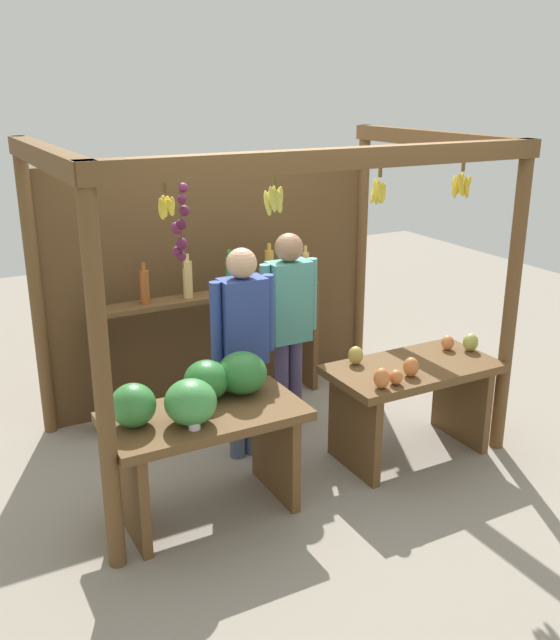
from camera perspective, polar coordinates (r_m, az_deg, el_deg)
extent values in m
plane|color=gray|center=(5.55, -0.93, -9.46)|extent=(12.00, 12.00, 0.00)
cylinder|color=brown|center=(3.81, -14.12, -4.81)|extent=(0.10, 0.10, 2.26)
cylinder|color=brown|center=(5.26, 18.12, 1.29)|extent=(0.10, 0.10, 2.26)
cylinder|color=brown|center=(5.54, -19.08, 2.06)|extent=(0.10, 0.10, 2.26)
cylinder|color=brown|center=(6.62, 6.53, 5.53)|extent=(0.10, 0.10, 2.26)
cube|color=brown|center=(4.12, 5.05, 12.83)|extent=(3.01, 0.12, 0.12)
cube|color=brown|center=(4.45, -18.38, 12.40)|extent=(0.12, 1.96, 0.12)
cube|color=brown|center=(5.73, 12.38, 14.06)|extent=(0.12, 1.96, 0.12)
cube|color=#52381E|center=(5.98, -5.19, 3.04)|extent=(2.91, 0.04, 2.03)
cylinder|color=brown|center=(4.06, -0.46, 11.26)|extent=(0.02, 0.02, 0.06)
ellipsoid|color=#D1CC4C|center=(4.09, -0.01, 9.75)|extent=(0.04, 0.07, 0.15)
ellipsoid|color=#D1CC4C|center=(4.11, -0.27, 9.76)|extent=(0.07, 0.07, 0.16)
ellipsoid|color=#D1CC4C|center=(4.11, -0.69, 9.77)|extent=(0.07, 0.04, 0.15)
ellipsoid|color=#D1CC4C|center=(4.09, -0.86, 9.44)|extent=(0.06, 0.06, 0.15)
ellipsoid|color=#D1CC4C|center=(4.06, -1.01, 9.39)|extent=(0.04, 0.09, 0.15)
ellipsoid|color=#D1CC4C|center=(4.04, -0.61, 9.69)|extent=(0.06, 0.05, 0.15)
ellipsoid|color=#D1CC4C|center=(4.06, -0.30, 9.59)|extent=(0.08, 0.04, 0.15)
ellipsoid|color=#D1CC4C|center=(4.07, -0.11, 9.50)|extent=(0.08, 0.07, 0.16)
cylinder|color=brown|center=(4.85, 14.54, 11.86)|extent=(0.02, 0.02, 0.06)
ellipsoid|color=gold|center=(4.90, 14.80, 10.38)|extent=(0.04, 0.09, 0.15)
ellipsoid|color=gold|center=(4.88, 14.29, 10.59)|extent=(0.07, 0.04, 0.16)
ellipsoid|color=gold|center=(4.86, 13.89, 10.35)|extent=(0.06, 0.07, 0.16)
ellipsoid|color=gold|center=(4.82, 14.33, 10.53)|extent=(0.06, 0.06, 0.16)
ellipsoid|color=gold|center=(4.85, 14.78, 10.29)|extent=(0.07, 0.05, 0.16)
cylinder|color=brown|center=(4.44, 8.08, 11.70)|extent=(0.02, 0.02, 0.06)
ellipsoid|color=yellow|center=(4.47, 8.25, 10.03)|extent=(0.04, 0.07, 0.14)
ellipsoid|color=yellow|center=(4.49, 7.96, 10.02)|extent=(0.06, 0.05, 0.14)
ellipsoid|color=yellow|center=(4.48, 7.57, 10.07)|extent=(0.08, 0.06, 0.14)
ellipsoid|color=yellow|center=(4.44, 7.73, 10.37)|extent=(0.04, 0.06, 0.14)
ellipsoid|color=yellow|center=(4.42, 8.00, 10.28)|extent=(0.05, 0.05, 0.14)
ellipsoid|color=yellow|center=(4.45, 8.27, 10.13)|extent=(0.05, 0.05, 0.14)
cylinder|color=brown|center=(3.79, -9.27, 10.49)|extent=(0.02, 0.02, 0.06)
ellipsoid|color=yellow|center=(3.82, -8.73, 9.07)|extent=(0.04, 0.06, 0.11)
ellipsoid|color=yellow|center=(3.84, -9.17, 9.10)|extent=(0.06, 0.05, 0.11)
ellipsoid|color=yellow|center=(3.82, -9.44, 9.12)|extent=(0.05, 0.04, 0.11)
ellipsoid|color=yellow|center=(3.80, -9.49, 8.74)|extent=(0.04, 0.06, 0.11)
ellipsoid|color=yellow|center=(3.76, -9.41, 8.91)|extent=(0.06, 0.05, 0.11)
ellipsoid|color=yellow|center=(3.79, -8.83, 8.93)|extent=(0.07, 0.06, 0.11)
cylinder|color=#4C422D|center=(4.16, -7.98, 7.82)|extent=(0.01, 0.01, 0.55)
sphere|color=#601E42|center=(4.13, -7.81, 10.51)|extent=(0.06, 0.06, 0.06)
sphere|color=#511938|center=(4.12, -7.90, 9.62)|extent=(0.06, 0.06, 0.06)
sphere|color=#511938|center=(4.15, -7.71, 8.72)|extent=(0.06, 0.06, 0.06)
sphere|color=#47142D|center=(4.15, -7.97, 7.65)|extent=(0.06, 0.06, 0.06)
sphere|color=#601E42|center=(4.17, -8.32, 7.35)|extent=(0.07, 0.07, 0.07)
sphere|color=#511938|center=(4.17, -7.92, 6.12)|extent=(0.07, 0.07, 0.07)
sphere|color=#511938|center=(4.19, -7.94, 5.09)|extent=(0.06, 0.06, 0.06)
sphere|color=#601E42|center=(4.19, -8.30, 5.50)|extent=(0.06, 0.06, 0.06)
cube|color=brown|center=(4.38, -6.10, -7.72)|extent=(1.22, 0.64, 0.06)
cube|color=brown|center=(4.42, -11.96, -13.04)|extent=(0.06, 0.58, 0.64)
cube|color=brown|center=(4.73, -0.38, -10.35)|extent=(0.06, 0.58, 0.64)
ellipsoid|color=#429347|center=(4.18, -7.21, -6.57)|extent=(0.42, 0.42, 0.27)
ellipsoid|color=#2D7533|center=(4.55, -3.07, -4.28)|extent=(0.38, 0.38, 0.27)
ellipsoid|color=#38843D|center=(4.22, -11.75, -6.73)|extent=(0.34, 0.34, 0.26)
ellipsoid|color=#2D7533|center=(4.49, -5.93, -4.83)|extent=(0.35, 0.35, 0.25)
cylinder|color=white|center=(4.15, -6.92, -8.14)|extent=(0.07, 0.07, 0.09)
cube|color=brown|center=(5.14, 10.65, -3.88)|extent=(1.22, 0.64, 0.06)
cube|color=brown|center=(5.01, 5.99, -8.66)|extent=(0.06, 0.58, 0.64)
cube|color=brown|center=(5.58, 14.39, -6.26)|extent=(0.06, 0.58, 0.64)
ellipsoid|color=#CC7038|center=(4.90, 10.50, -3.74)|extent=(0.12, 0.12, 0.14)
ellipsoid|color=#E07F47|center=(5.45, 13.35, -1.78)|extent=(0.12, 0.12, 0.11)
ellipsoid|color=#B79E47|center=(5.06, 6.11, -2.85)|extent=(0.13, 0.13, 0.13)
ellipsoid|color=#CC7038|center=(4.68, 8.18, -4.66)|extent=(0.11, 0.11, 0.14)
ellipsoid|color=#CC7038|center=(4.76, 9.32, -4.56)|extent=(0.10, 0.10, 0.10)
ellipsoid|color=#A8B24C|center=(5.46, 15.10, -1.74)|extent=(0.14, 0.14, 0.14)
cube|color=brown|center=(5.59, -14.51, -4.21)|extent=(0.05, 0.20, 1.00)
cube|color=brown|center=(6.26, 2.45, -1.15)|extent=(0.05, 0.20, 1.00)
cube|color=brown|center=(5.70, -5.68, 1.88)|extent=(1.89, 0.22, 0.04)
cylinder|color=#338C4C|center=(5.40, -14.45, 1.90)|extent=(0.06, 0.06, 0.23)
cylinder|color=#338C4C|center=(5.36, -14.57, 3.37)|extent=(0.03, 0.03, 0.06)
cylinder|color=#994C1E|center=(5.49, -10.85, 2.61)|extent=(0.07, 0.07, 0.26)
cylinder|color=#994C1E|center=(5.45, -10.95, 4.23)|extent=(0.03, 0.03, 0.06)
cylinder|color=#D8B266|center=(5.59, -7.44, 3.24)|extent=(0.08, 0.08, 0.29)
cylinder|color=#D8B266|center=(5.55, -7.52, 4.99)|extent=(0.03, 0.03, 0.06)
cylinder|color=#338C4C|center=(5.73, -4.07, 3.68)|extent=(0.07, 0.07, 0.28)
cylinder|color=#338C4C|center=(5.69, -4.11, 5.36)|extent=(0.03, 0.03, 0.06)
cylinder|color=gold|center=(5.88, -0.88, 4.19)|extent=(0.08, 0.08, 0.30)
cylinder|color=gold|center=(5.83, -0.88, 5.90)|extent=(0.03, 0.03, 0.06)
cylinder|color=#D8B266|center=(6.05, 2.05, 4.32)|extent=(0.06, 0.06, 0.24)
cylinder|color=#D8B266|center=(6.01, 2.06, 5.72)|extent=(0.03, 0.03, 0.06)
cylinder|color=#49586F|center=(5.14, -3.51, -7.32)|extent=(0.11, 0.11, 0.73)
cylinder|color=#49586F|center=(5.19, -2.30, -7.06)|extent=(0.11, 0.11, 0.73)
cube|color=#2D428C|center=(4.91, -3.03, -0.10)|extent=(0.32, 0.19, 0.62)
cylinder|color=#2D428C|center=(4.82, -5.18, -0.11)|extent=(0.08, 0.08, 0.55)
cylinder|color=#2D428C|center=(4.99, -0.96, 0.58)|extent=(0.08, 0.08, 0.55)
sphere|color=tan|center=(4.80, -3.11, 4.59)|extent=(0.21, 0.21, 0.21)
cylinder|color=#4A4064|center=(5.53, 0.13, -5.32)|extent=(0.11, 0.11, 0.73)
cylinder|color=#4A4064|center=(5.59, 1.22, -5.08)|extent=(0.11, 0.11, 0.73)
cube|color=teal|center=(5.32, 0.70, 1.49)|extent=(0.32, 0.19, 0.62)
cylinder|color=teal|center=(5.22, -1.22, 1.51)|extent=(0.08, 0.08, 0.56)
cylinder|color=teal|center=(5.41, 2.56, 2.10)|extent=(0.08, 0.08, 0.56)
sphere|color=#997051|center=(5.22, 0.72, 5.86)|extent=(0.21, 0.21, 0.21)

